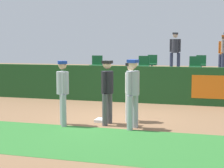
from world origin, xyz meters
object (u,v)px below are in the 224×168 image
(spectator_capped, at_px, (175,49))
(seat_front_left, at_px, (96,64))
(seat_front_center, at_px, (144,65))
(spectator_casual, at_px, (224,51))
(player_runner_visitor, at_px, (63,88))
(seat_back_right, at_px, (201,63))
(seat_front_right, at_px, (195,65))
(player_fielder_home, at_px, (131,88))
(seat_back_center, at_px, (152,63))
(player_umpire, at_px, (107,88))
(player_coach_visitor, at_px, (133,89))
(first_base, at_px, (103,120))

(spectator_capped, bearing_deg, seat_front_left, 36.09)
(seat_front_center, relative_size, spectator_casual, 0.48)
(player_runner_visitor, relative_size, seat_back_right, 2.13)
(spectator_casual, bearing_deg, seat_front_right, 69.76)
(player_fielder_home, relative_size, spectator_casual, 0.97)
(seat_back_center, bearing_deg, player_fielder_home, -85.53)
(player_fielder_home, height_order, spectator_capped, spectator_capped)
(seat_front_right, bearing_deg, player_umpire, -110.81)
(seat_front_left, bearing_deg, player_fielder_home, -61.33)
(spectator_casual, bearing_deg, player_coach_visitor, 76.98)
(player_fielder_home, height_order, seat_back_center, seat_back_center)
(first_base, bearing_deg, spectator_capped, 80.62)
(player_fielder_home, xyz_separation_m, spectator_casual, (2.71, 7.64, 0.97))
(seat_back_right, bearing_deg, player_fielder_home, -104.34)
(player_fielder_home, xyz_separation_m, seat_front_left, (-2.69, 4.92, 0.42))
(player_runner_visitor, height_order, seat_front_center, player_runner_visitor)
(spectator_capped, bearing_deg, player_coach_visitor, 86.71)
(player_fielder_home, height_order, seat_back_right, seat_back_right)
(first_base, height_order, spectator_capped, spectator_capped)
(player_coach_visitor, bearing_deg, player_fielder_home, -150.95)
(player_coach_visitor, xyz_separation_m, seat_front_left, (-2.94, 5.81, 0.34))
(player_coach_visitor, height_order, seat_back_center, player_coach_visitor)
(seat_front_right, xyz_separation_m, seat_back_center, (-2.06, 1.80, -0.00))
(seat_back_right, relative_size, spectator_capped, 0.44)
(seat_front_left, bearing_deg, player_coach_visitor, -63.17)
(first_base, height_order, seat_front_left, seat_front_left)
(seat_front_right, height_order, seat_back_center, same)
(player_runner_visitor, xyz_separation_m, seat_back_center, (1.17, 7.72, 0.37))
(first_base, bearing_deg, seat_front_center, 87.74)
(player_runner_visitor, xyz_separation_m, seat_front_left, (-0.99, 5.92, 0.37))
(seat_front_right, bearing_deg, first_base, -114.22)
(player_coach_visitor, relative_size, seat_back_center, 2.19)
(player_runner_visitor, bearing_deg, spectator_capped, 135.97)
(player_fielder_home, relative_size, seat_back_right, 2.03)
(seat_front_right, distance_m, spectator_capped, 2.75)
(seat_front_left, bearing_deg, seat_back_center, 39.71)
(seat_front_left, xyz_separation_m, seat_back_center, (2.17, 1.80, -0.00))
(first_base, bearing_deg, seat_front_right, 65.78)
(player_coach_visitor, relative_size, player_umpire, 1.03)
(seat_back_right, bearing_deg, seat_front_right, -95.69)
(player_umpire, bearing_deg, player_runner_visitor, -61.80)
(player_runner_visitor, bearing_deg, player_umpire, 80.87)
(seat_front_right, height_order, spectator_casual, spectator_casual)
(seat_front_left, bearing_deg, seat_front_right, -0.00)
(first_base, distance_m, player_runner_visitor, 1.54)
(seat_back_right, height_order, seat_back_center, same)
(seat_back_center, relative_size, spectator_casual, 0.48)
(seat_front_left, distance_m, seat_front_center, 2.11)
(player_fielder_home, distance_m, seat_front_left, 5.63)
(player_runner_visitor, distance_m, seat_front_left, 6.01)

